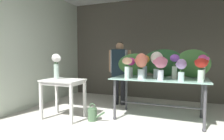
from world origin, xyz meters
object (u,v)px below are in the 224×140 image
(vase_peach_dahlias, at_px, (127,66))
(vase_coral_snapdragons, at_px, (141,64))
(vase_fuchsia_freesia, at_px, (203,65))
(vase_violet_ranunculus, at_px, (175,64))
(vase_scarlet_anemones, at_px, (201,67))
(side_table_white, at_px, (63,85))
(vase_lilac_carnations, at_px, (181,68))
(vase_rosy_lilies, at_px, (161,65))
(watering_can, at_px, (93,114))
(vase_sunset_tulips, at_px, (144,64))
(display_table_glass, at_px, (159,84))
(vase_magenta_roses, at_px, (130,65))
(vase_white_roses_tall, at_px, (56,64))
(vase_ivory_stock, at_px, (157,61))
(florist, at_px, (120,66))

(vase_peach_dahlias, relative_size, vase_coral_snapdragons, 0.84)
(vase_fuchsia_freesia, xyz_separation_m, vase_coral_snapdragons, (-1.08, -0.25, 0.01))
(vase_violet_ranunculus, height_order, vase_coral_snapdragons, vase_coral_snapdragons)
(vase_scarlet_anemones, xyz_separation_m, vase_fuchsia_freesia, (0.05, 0.37, 0.02))
(side_table_white, bearing_deg, vase_lilac_carnations, 8.69)
(vase_fuchsia_freesia, relative_size, vase_coral_snapdragons, 0.95)
(vase_rosy_lilies, xyz_separation_m, vase_coral_snapdragons, (-0.37, 0.08, 0.01))
(vase_coral_snapdragons, distance_m, watering_can, 1.35)
(vase_sunset_tulips, height_order, vase_peach_dahlias, vase_sunset_tulips)
(display_table_glass, height_order, vase_magenta_roses, vase_magenta_roses)
(vase_fuchsia_freesia, height_order, vase_magenta_roses, vase_fuchsia_freesia)
(display_table_glass, distance_m, vase_white_roses_tall, 2.08)
(vase_peach_dahlias, relative_size, vase_ivory_stock, 0.79)
(vase_fuchsia_freesia, xyz_separation_m, vase_peach_dahlias, (-1.32, -0.37, -0.02))
(vase_fuchsia_freesia, xyz_separation_m, vase_violet_ranunculus, (-0.49, -0.04, 0.01))
(vase_white_roses_tall, bearing_deg, vase_rosy_lilies, 10.71)
(side_table_white, distance_m, vase_sunset_tulips, 1.70)
(vase_magenta_roses, distance_m, vase_coral_snapdragons, 0.29)
(vase_fuchsia_freesia, height_order, vase_white_roses_tall, vase_white_roses_tall)
(vase_rosy_lilies, relative_size, vase_sunset_tulips, 0.95)
(vase_violet_ranunculus, relative_size, vase_lilac_carnations, 1.21)
(vase_scarlet_anemones, distance_m, vase_peach_dahlias, 1.27)
(side_table_white, bearing_deg, vase_sunset_tulips, 27.73)
(vase_scarlet_anemones, height_order, vase_fuchsia_freesia, vase_fuchsia_freesia)
(vase_fuchsia_freesia, distance_m, vase_ivory_stock, 0.82)
(side_table_white, distance_m, vase_peach_dahlias, 1.33)
(display_table_glass, xyz_separation_m, vase_fuchsia_freesia, (0.76, 0.04, 0.39))
(florist, xyz_separation_m, vase_ivory_stock, (1.04, -0.78, 0.16))
(vase_sunset_tulips, xyz_separation_m, watering_can, (-0.85, -0.69, -0.96))
(vase_violet_ranunculus, bearing_deg, vase_fuchsia_freesia, 5.17)
(display_table_glass, bearing_deg, vase_coral_snapdragons, -145.50)
(watering_can, bearing_deg, florist, 86.84)
(side_table_white, xyz_separation_m, vase_ivory_stock, (1.73, 0.64, 0.47))
(florist, height_order, vase_rosy_lilies, florist)
(vase_violet_ranunculus, xyz_separation_m, vase_coral_snapdragons, (-0.59, -0.21, 0.01))
(vase_magenta_roses, bearing_deg, florist, 122.63)
(vase_coral_snapdragons, bearing_deg, vase_ivory_stock, 35.16)
(vase_scarlet_anemones, height_order, vase_ivory_stock, vase_ivory_stock)
(florist, bearing_deg, side_table_white, -115.96)
(vase_sunset_tulips, height_order, vase_lilac_carnations, vase_sunset_tulips)
(vase_sunset_tulips, distance_m, vase_coral_snapdragons, 0.32)
(display_table_glass, xyz_separation_m, side_table_white, (-1.78, -0.67, -0.02))
(vase_sunset_tulips, bearing_deg, vase_ivory_stock, -25.63)
(vase_magenta_roses, distance_m, vase_lilac_carnations, 1.01)
(vase_ivory_stock, bearing_deg, vase_violet_ranunculus, 3.60)
(vase_peach_dahlias, relative_size, vase_lilac_carnations, 1.06)
(vase_fuchsia_freesia, relative_size, vase_magenta_roses, 1.14)
(vase_lilac_carnations, height_order, vase_white_roses_tall, vase_white_roses_tall)
(florist, bearing_deg, display_table_glass, -34.38)
(florist, bearing_deg, vase_fuchsia_freesia, -20.96)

